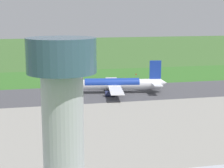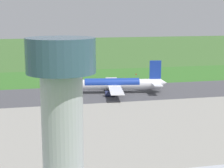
{
  "view_description": "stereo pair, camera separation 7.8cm",
  "coord_description": "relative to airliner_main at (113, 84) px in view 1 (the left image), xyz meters",
  "views": [
    {
      "loc": [
        54.32,
        176.87,
        39.02
      ],
      "look_at": [
        13.63,
        0.0,
        4.5
      ],
      "focal_mm": 61.07,
      "sensor_mm": 36.0,
      "label": 1
    },
    {
      "loc": [
        54.24,
        176.88,
        39.02
      ],
      "look_at": [
        13.63,
        0.0,
        4.5
      ],
      "focal_mm": 61.07,
      "sensor_mm": 36.0,
      "label": 2
    }
  ],
  "objects": [
    {
      "name": "ground_plane",
      "position": [
        -13.25,
        -0.06,
        -4.35
      ],
      "size": [
        800.0,
        800.0,
        0.0
      ],
      "primitive_type": "plane",
      "color": "#3D662D"
    },
    {
      "name": "runway_asphalt",
      "position": [
        -13.25,
        -0.06,
        -4.32
      ],
      "size": [
        600.0,
        38.85,
        0.06
      ],
      "primitive_type": "cube",
      "color": "#47474C",
      "rests_on": "ground"
    },
    {
      "name": "apron_concrete",
      "position": [
        -13.25,
        65.77,
        -4.33
      ],
      "size": [
        440.0,
        110.0,
        0.05
      ],
      "primitive_type": "cube",
      "color": "gray",
      "rests_on": "ground"
    },
    {
      "name": "grass_verge_foreground",
      "position": [
        -13.25,
        -37.74,
        -4.33
      ],
      "size": [
        600.0,
        80.0,
        0.04
      ],
      "primitive_type": "cube",
      "color": "#346B27",
      "rests_on": "ground"
    },
    {
      "name": "airliner_main",
      "position": [
        0.0,
        0.0,
        0.0
      ],
      "size": [
        54.02,
        44.4,
        15.88
      ],
      "color": "white",
      "rests_on": "ground"
    },
    {
      "name": "no_stopping_sign",
      "position": [
        -23.0,
        -37.8,
        -2.77
      ],
      "size": [
        0.6,
        0.1,
        2.66
      ],
      "color": "slate",
      "rests_on": "ground"
    },
    {
      "name": "traffic_cone_orange",
      "position": [
        -17.01,
        -40.83,
        -4.08
      ],
      "size": [
        0.4,
        0.4,
        0.55
      ],
      "primitive_type": "cone",
      "color": "orange",
      "rests_on": "ground"
    }
  ]
}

